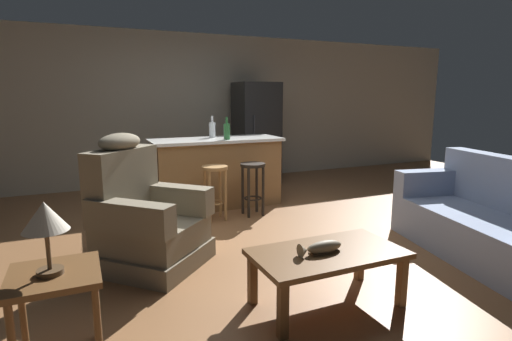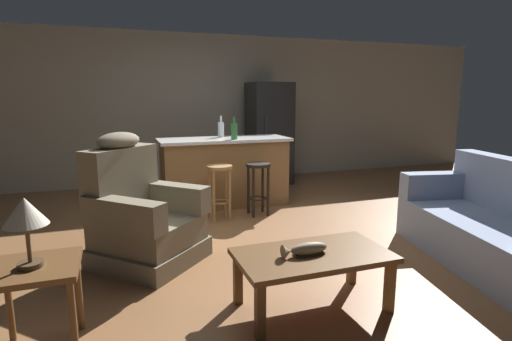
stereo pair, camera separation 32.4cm
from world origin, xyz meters
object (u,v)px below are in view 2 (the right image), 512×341
object	(u,v)px
bottle_tall_green	(221,129)
recliner_near_lamp	(141,217)
couch	(499,229)
table_lamp	(25,215)
fish_figurine	(305,250)
end_table	(36,281)
bar_stool_left	(220,182)
refrigerator	(269,133)
bottle_short_amber	(234,131)
kitchen_island	(224,172)
bar_stool_right	(258,179)
coffee_table	(313,260)

from	to	relation	value
bottle_tall_green	recliner_near_lamp	bearing A→B (deg)	-124.34
couch	table_lamp	xyz separation A→B (m)	(-3.72, -0.06, 0.53)
fish_figurine	bottle_tall_green	xyz separation A→B (m)	(0.22, 3.13, 0.60)
end_table	bar_stool_left	world-z (taller)	bar_stool_left
table_lamp	refrigerator	distance (m)	5.12
fish_figurine	refrigerator	size ratio (longest dim) A/B	0.19
bottle_tall_green	bottle_short_amber	bearing A→B (deg)	-74.70
recliner_near_lamp	bottle_short_amber	distance (m)	2.09
kitchen_island	bar_stool_left	xyz separation A→B (m)	(-0.23, -0.63, -0.01)
bar_stool_right	bottle_tall_green	size ratio (longest dim) A/B	2.26
fish_figurine	end_table	distance (m)	1.69
coffee_table	couch	size ratio (longest dim) A/B	0.54
end_table	bar_stool_right	world-z (taller)	bar_stool_right
kitchen_island	recliner_near_lamp	bearing A→B (deg)	-126.86
kitchen_island	bottle_short_amber	bearing A→B (deg)	-62.47
end_table	bar_stool_left	bearing A→B (deg)	53.37
fish_figurine	bottle_tall_green	bearing A→B (deg)	86.01
bar_stool_right	bottle_tall_green	world-z (taller)	bottle_tall_green
coffee_table	bar_stool_left	distance (m)	2.32
end_table	fish_figurine	bearing A→B (deg)	-2.84
refrigerator	recliner_near_lamp	bearing A→B (deg)	-129.85
coffee_table	bar_stool_right	bearing A→B (deg)	79.76
fish_figurine	bottle_short_amber	size ratio (longest dim) A/B	1.13
coffee_table	refrigerator	world-z (taller)	refrigerator
bar_stool_right	table_lamp	bearing A→B (deg)	-134.11
table_lamp	bar_stool_right	distance (m)	3.19
refrigerator	bottle_short_amber	bearing A→B (deg)	-127.19
bar_stool_right	bottle_short_amber	world-z (taller)	bottle_short_amber
table_lamp	bar_stool_left	bearing A→B (deg)	53.31
couch	bar_stool_right	world-z (taller)	couch
coffee_table	bottle_tall_green	size ratio (longest dim) A/B	3.65
coffee_table	bar_stool_left	world-z (taller)	bar_stool_left
refrigerator	bar_stool_right	bearing A→B (deg)	-115.30
bottle_short_amber	table_lamp	bearing A→B (deg)	-126.58
table_lamp	bottle_tall_green	world-z (taller)	bottle_tall_green
kitchen_island	coffee_table	bearing A→B (deg)	-92.74
coffee_table	kitchen_island	size ratio (longest dim) A/B	0.61
bar_stool_left	bottle_tall_green	distance (m)	1.02
bar_stool_left	refrigerator	distance (m)	2.32
coffee_table	table_lamp	xyz separation A→B (m)	(-1.78, 0.05, 0.50)
bar_stool_left	bottle_tall_green	size ratio (longest dim) A/B	2.26
kitchen_island	bar_stool_left	distance (m)	0.67
end_table	kitchen_island	world-z (taller)	kitchen_island
bottle_tall_green	end_table	bearing A→B (deg)	-122.07
coffee_table	bottle_tall_green	bearing A→B (deg)	87.40
recliner_near_lamp	kitchen_island	distance (m)	2.07
recliner_near_lamp	fish_figurine	bearing A→B (deg)	-6.93
kitchen_island	bottle_tall_green	size ratio (longest dim) A/B	5.98
recliner_near_lamp	refrigerator	bearing A→B (deg)	95.28
fish_figurine	kitchen_island	size ratio (longest dim) A/B	0.19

